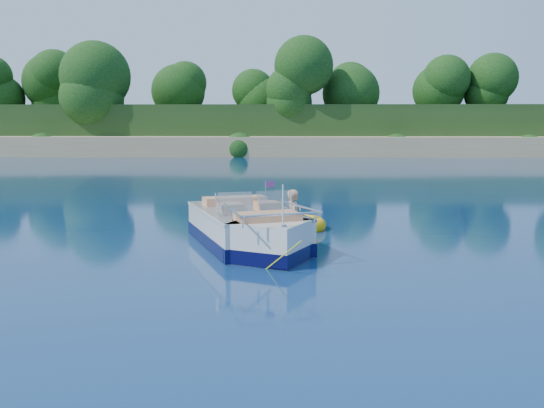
% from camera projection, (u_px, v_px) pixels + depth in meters
% --- Properties ---
extents(ground, '(160.00, 160.00, 0.00)m').
position_uv_depth(ground, '(363.00, 265.00, 11.31)').
color(ground, '#091F41').
rests_on(ground, ground).
extents(shoreline, '(170.00, 59.00, 6.00)m').
position_uv_depth(shoreline, '(300.00, 135.00, 74.34)').
color(shoreline, '#9D835B').
rests_on(shoreline, ground).
extents(treeline, '(150.00, 7.12, 8.19)m').
position_uv_depth(treeline, '(306.00, 87.00, 51.18)').
color(treeline, black).
rests_on(treeline, ground).
extents(motorboat, '(3.00, 5.01, 1.75)m').
position_uv_depth(motorboat, '(251.00, 232.00, 12.89)').
color(motorboat, silver).
rests_on(motorboat, ground).
extents(tow_tube, '(1.90, 1.90, 0.39)m').
position_uv_depth(tow_tube, '(297.00, 225.00, 15.14)').
color(tow_tube, '#F2AB02').
rests_on(tow_tube, ground).
extents(boy, '(0.52, 0.88, 1.63)m').
position_uv_depth(boy, '(293.00, 229.00, 15.10)').
color(boy, tan).
rests_on(boy, ground).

